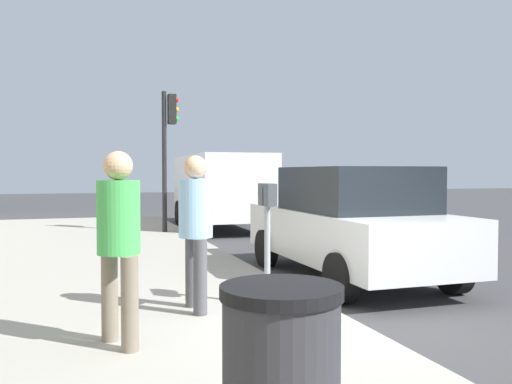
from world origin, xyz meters
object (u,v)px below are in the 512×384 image
(pedestrian_at_meter, at_px, (196,220))
(pedestrian_bystander, at_px, (119,232))
(parking_meter, at_px, (267,217))
(parked_sedan_near, at_px, (350,223))
(traffic_signal, at_px, (168,138))
(parked_van_far, at_px, (220,187))

(pedestrian_at_meter, distance_m, pedestrian_bystander, 1.34)
(parking_meter, relative_size, pedestrian_bystander, 0.82)
(parking_meter, relative_size, parked_sedan_near, 0.32)
(parking_meter, distance_m, traffic_signal, 8.14)
(pedestrian_bystander, relative_size, parked_van_far, 0.33)
(parked_van_far, bearing_deg, parked_sedan_near, 180.00)
(parking_meter, bearing_deg, parked_sedan_near, -49.75)
(pedestrian_at_meter, xyz_separation_m, traffic_signal, (8.03, -1.02, 1.42))
(parking_meter, xyz_separation_m, traffic_signal, (8.01, -0.17, 1.41))
(parking_meter, relative_size, parked_van_far, 0.27)
(parking_meter, distance_m, parked_sedan_near, 2.62)
(pedestrian_at_meter, bearing_deg, parked_sedan_near, 28.89)
(pedestrian_at_meter, relative_size, parked_van_far, 0.33)
(parking_meter, distance_m, pedestrian_at_meter, 0.85)
(parking_meter, bearing_deg, parked_van_far, -11.60)
(pedestrian_at_meter, xyz_separation_m, parked_sedan_near, (1.70, -2.84, -0.26))
(parked_sedan_near, bearing_deg, parked_van_far, -0.00)
(parked_sedan_near, height_order, parked_van_far, parked_van_far)
(pedestrian_bystander, bearing_deg, pedestrian_at_meter, 24.58)
(parked_sedan_near, bearing_deg, pedestrian_bystander, 125.72)
(pedestrian_bystander, height_order, parked_sedan_near, pedestrian_bystander)
(parked_sedan_near, bearing_deg, traffic_signal, 16.04)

